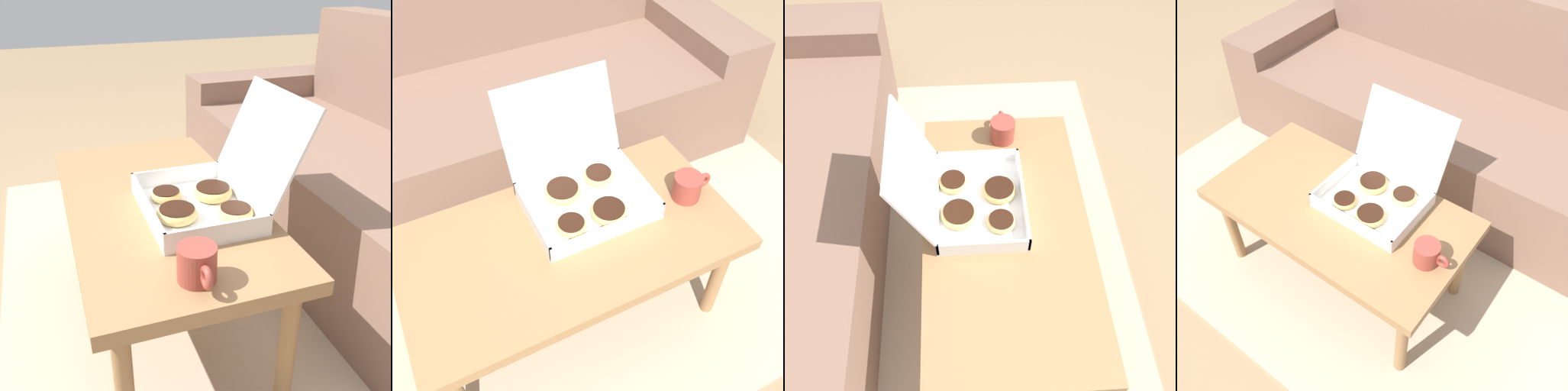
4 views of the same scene
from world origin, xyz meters
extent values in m
plane|color=#937756|center=(0.00, 0.00, 0.00)|extent=(12.00, 12.00, 0.00)
cube|color=tan|center=(0.00, 0.30, 0.01)|extent=(2.42, 1.84, 0.01)
cube|color=#7A5B4C|center=(0.00, 0.66, 0.22)|extent=(1.82, 0.62, 0.44)
cube|color=#7A5B4C|center=(-1.03, 0.76, 0.27)|extent=(0.24, 0.82, 0.54)
cube|color=#997047|center=(0.00, -0.10, 0.42)|extent=(0.98, 0.53, 0.04)
cylinder|color=#997047|center=(-0.43, -0.31, 0.20)|extent=(0.04, 0.04, 0.40)
cylinder|color=#997047|center=(-0.43, 0.10, 0.20)|extent=(0.04, 0.04, 0.40)
cylinder|color=#997047|center=(0.43, 0.10, 0.20)|extent=(0.04, 0.04, 0.40)
cube|color=white|center=(0.10, -0.03, 0.44)|extent=(0.37, 0.28, 0.01)
cube|color=white|center=(0.10, -0.16, 0.47)|extent=(0.37, 0.01, 0.05)
cube|color=white|center=(0.10, 0.11, 0.47)|extent=(0.37, 0.01, 0.05)
cube|color=white|center=(-0.08, -0.03, 0.47)|extent=(0.01, 0.28, 0.05)
cube|color=white|center=(0.28, -0.03, 0.47)|extent=(0.01, 0.28, 0.05)
cube|color=white|center=(0.10, 0.17, 0.63)|extent=(0.37, 0.12, 0.26)
torus|color=#E0B266|center=(0.14, -0.09, 0.46)|extent=(0.11, 0.11, 0.03)
cylinder|color=black|center=(0.14, -0.09, 0.47)|extent=(0.09, 0.09, 0.01)
torus|color=#E0B266|center=(0.18, 0.06, 0.46)|extent=(0.10, 0.10, 0.03)
cylinder|color=black|center=(0.18, 0.06, 0.47)|extent=(0.08, 0.08, 0.01)
torus|color=#E0B266|center=(0.01, -0.09, 0.46)|extent=(0.09, 0.09, 0.03)
cylinder|color=black|center=(0.01, -0.09, 0.47)|extent=(0.08, 0.08, 0.01)
torus|color=#E0B266|center=(0.05, 0.04, 0.46)|extent=(0.11, 0.11, 0.04)
cylinder|color=black|center=(0.05, 0.04, 0.47)|extent=(0.10, 0.10, 0.02)
cylinder|color=#993D33|center=(0.39, -0.12, 0.48)|extent=(0.09, 0.09, 0.08)
torus|color=#993D33|center=(0.45, -0.12, 0.48)|extent=(0.05, 0.02, 0.05)
camera|label=1|loc=(1.15, -0.39, 1.05)|focal=42.00mm
camera|label=2|loc=(-0.32, -0.86, 1.48)|focal=42.00mm
camera|label=3|loc=(-0.77, 0.03, 1.65)|focal=42.00mm
camera|label=4|loc=(0.78, -0.94, 1.69)|focal=42.00mm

